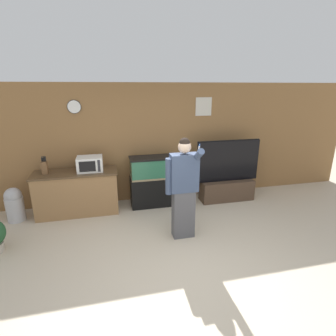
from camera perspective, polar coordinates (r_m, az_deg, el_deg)
ground_plane at (r=4.10m, az=3.06°, el=-20.52°), size 18.00×18.00×0.00m
wall_back_paneled at (r=5.89m, az=-3.74°, el=5.40°), size 10.00×0.08×2.60m
counter_island at (r=5.68m, az=-19.10°, el=-5.03°), size 1.63×0.63×0.89m
microwave at (r=5.47m, az=-16.63°, el=0.88°), size 0.49×0.38×0.29m
knife_block at (r=5.60m, az=-25.26°, el=0.14°), size 0.10×0.12×0.35m
aquarium_on_stand at (r=5.71m, az=-2.90°, el=-2.84°), size 1.05×0.47×1.09m
tv_on_stand at (r=6.14m, az=12.69°, el=-3.18°), size 1.47×0.40×1.40m
person_standing at (r=4.37m, az=3.35°, el=-4.26°), size 0.55×0.41×1.75m
trash_bin at (r=5.91m, az=-30.43°, el=-6.79°), size 0.33×0.33×0.68m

